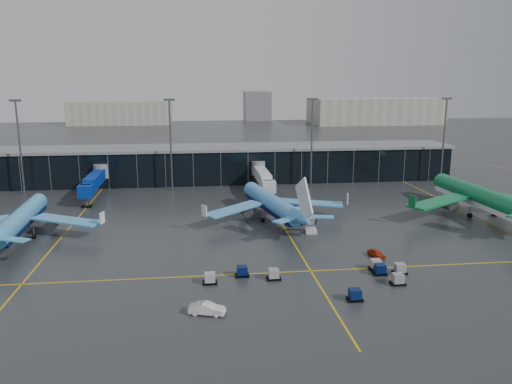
{
  "coord_description": "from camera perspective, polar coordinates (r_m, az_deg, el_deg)",
  "views": [
    {
      "loc": [
        -8.06,
        -89.79,
        30.32
      ],
      "look_at": [
        5.0,
        18.0,
        6.0
      ],
      "focal_mm": 35.0,
      "sensor_mm": 36.0,
      "label": 1
    }
  ],
  "objects": [
    {
      "name": "jet_bridges",
      "position": [
        137.92,
        -18.05,
        1.23
      ],
      "size": [
        94.0,
        27.5,
        7.2
      ],
      "color": "#595B60",
      "rests_on": "ground"
    },
    {
      "name": "mobile_airstair",
      "position": [
        102.77,
        6.27,
        -4.17
      ],
      "size": [
        2.49,
        3.39,
        3.45
      ],
      "rotation": [
        0.0,
        0.0,
        -0.09
      ],
      "color": "silver",
      "rests_on": "ground"
    },
    {
      "name": "taxi_lines",
      "position": [
        106.42,
        3.16,
        -3.94
      ],
      "size": [
        220.0,
        120.0,
        0.02
      ],
      "color": "gold",
      "rests_on": "ground"
    },
    {
      "name": "airliner_aer_lingus",
      "position": [
        124.98,
        24.17,
        0.74
      ],
      "size": [
        41.44,
        46.79,
        13.97
      ],
      "primitive_type": null,
      "rotation": [
        0.0,
        0.0,
        0.03
      ],
      "color": "#0D703D",
      "rests_on": "ground"
    },
    {
      "name": "ground",
      "position": [
        95.12,
        -1.7,
        -5.97
      ],
      "size": [
        600.0,
        600.0,
        0.0
      ],
      "primitive_type": "plane",
      "color": "#282B2D",
      "rests_on": "ground"
    },
    {
      "name": "flood_masts",
      "position": [
        141.37,
        -1.57,
        5.91
      ],
      "size": [
        203.0,
        0.5,
        25.5
      ],
      "color": "#595B60",
      "rests_on": "ground"
    },
    {
      "name": "distant_hangars",
      "position": [
        365.15,
        2.27,
        9.24
      ],
      "size": [
        260.0,
        71.0,
        22.0
      ],
      "color": "#B2AD99",
      "rests_on": "ground"
    },
    {
      "name": "service_van_white",
      "position": [
        68.11,
        -5.61,
        -13.13
      ],
      "size": [
        5.15,
        2.91,
        1.61
      ],
      "primitive_type": "imported",
      "rotation": [
        0.0,
        0.0,
        1.31
      ],
      "color": "silver",
      "rests_on": "ground"
    },
    {
      "name": "terminal_pier",
      "position": [
        154.03,
        -3.82,
        3.29
      ],
      "size": [
        142.0,
        17.0,
        10.7
      ],
      "color": "black",
      "rests_on": "ground"
    },
    {
      "name": "baggage_carts",
      "position": [
        79.32,
        8.41,
        -9.4
      ],
      "size": [
        32.57,
        12.58,
        1.7
      ],
      "color": "black",
      "rests_on": "ground"
    },
    {
      "name": "service_van_red",
      "position": [
        90.69,
        13.6,
        -6.84
      ],
      "size": [
        2.63,
        4.12,
        1.31
      ],
      "primitive_type": "imported",
      "rotation": [
        0.0,
        0.0,
        0.31
      ],
      "color": "#A72B0C",
      "rests_on": "ground"
    },
    {
      "name": "airliner_klm_near",
      "position": [
        110.64,
        1.74,
        -0.08
      ],
      "size": [
        41.63,
        45.3,
        12.01
      ],
      "primitive_type": null,
      "rotation": [
        0.0,
        0.0,
        0.21
      ],
      "color": "#4496DF",
      "rests_on": "ground"
    },
    {
      "name": "airliner_arkefly",
      "position": [
        108.55,
        -25.38,
        -1.61
      ],
      "size": [
        35.63,
        40.09,
        11.84
      ],
      "primitive_type": null,
      "rotation": [
        0.0,
        0.0,
        0.05
      ],
      "color": "#4097D4",
      "rests_on": "ground"
    }
  ]
}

